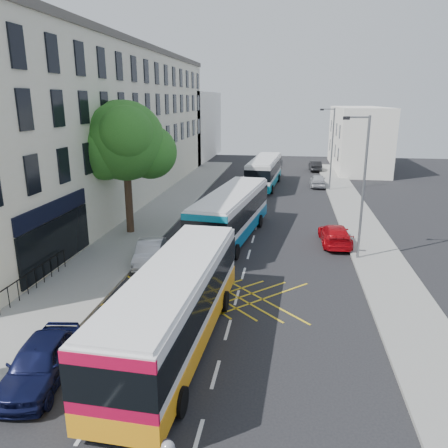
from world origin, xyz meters
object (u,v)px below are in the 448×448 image
at_px(parked_car_silver, 150,252).
at_px(bus_near, 175,305).
at_px(bus_mid, 231,214).
at_px(distant_car_silver, 318,181).
at_px(bus_far, 264,172).
at_px(street_tree, 125,142).
at_px(distant_car_grey, 268,172).
at_px(red_hatchback, 335,235).
at_px(lamp_far, 331,145).
at_px(lamp_near, 362,181).
at_px(parked_car_blue, 40,361).
at_px(distant_car_dark, 315,166).

bearing_deg(parked_car_silver, bus_near, -73.86).
height_order(bus_mid, distant_car_silver, bus_mid).
height_order(bus_far, parked_car_silver, bus_far).
bearing_deg(bus_mid, street_tree, -172.56).
height_order(street_tree, bus_mid, street_tree).
bearing_deg(distant_car_grey, bus_far, -88.45).
bearing_deg(red_hatchback, lamp_far, -95.84).
distance_m(street_tree, parked_car_silver, 8.30).
bearing_deg(lamp_near, bus_far, 107.16).
xyz_separation_m(lamp_far, bus_near, (-7.98, -30.36, -2.97)).
distance_m(lamp_near, red_hatchback, 4.91).
bearing_deg(parked_car_blue, lamp_far, 62.95).
relative_size(bus_near, distant_car_silver, 2.84).
height_order(parked_car_silver, red_hatchback, parked_car_silver).
distance_m(lamp_far, red_hatchback, 17.75).
height_order(lamp_near, parked_car_blue, lamp_near).
bearing_deg(distant_car_silver, parked_car_blue, 73.07).
height_order(street_tree, distant_car_grey, street_tree).
distance_m(bus_near, distant_car_grey, 37.08).
relative_size(bus_mid, parked_car_blue, 2.73).
relative_size(bus_mid, bus_far, 1.06).
relative_size(lamp_near, bus_near, 0.71).
xyz_separation_m(bus_near, distant_car_dark, (7.28, 43.28, -1.00)).
bearing_deg(parked_car_blue, bus_near, 29.11).
height_order(lamp_far, distant_car_silver, lamp_far).
bearing_deg(red_hatchback, bus_mid, -4.67).
xyz_separation_m(street_tree, red_hatchback, (13.77, -0.24, -5.65)).
xyz_separation_m(bus_mid, distant_car_silver, (6.72, 19.06, -1.01)).
bearing_deg(distant_car_silver, lamp_near, 92.66).
relative_size(bus_far, red_hatchback, 2.48).
height_order(bus_mid, distant_car_dark, bus_mid).
height_order(lamp_far, distant_car_grey, lamp_far).
distance_m(lamp_near, bus_far, 22.50).
bearing_deg(bus_far, lamp_far, -7.20).
relative_size(red_hatchback, distant_car_silver, 1.12).
height_order(lamp_near, bus_mid, lamp_near).
bearing_deg(bus_mid, lamp_near, -13.60).
distance_m(bus_mid, red_hatchback, 6.81).
xyz_separation_m(lamp_near, lamp_far, (0.00, 20.00, 0.00)).
height_order(bus_mid, distant_car_grey, bus_mid).
bearing_deg(bus_far, distant_car_grey, 92.84).
height_order(bus_mid, parked_car_blue, bus_mid).
xyz_separation_m(street_tree, distant_car_silver, (13.76, 19.06, -5.62)).
xyz_separation_m(bus_near, parked_car_blue, (-3.82, -2.83, -0.92)).
relative_size(distant_car_grey, distant_car_dark, 1.20).
height_order(red_hatchback, distant_car_silver, distant_car_silver).
xyz_separation_m(bus_mid, red_hatchback, (6.73, -0.23, -1.04)).
distance_m(lamp_far, parked_car_silver, 25.43).
relative_size(bus_near, parked_car_silver, 2.87).
bearing_deg(parked_car_silver, bus_mid, 45.04).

